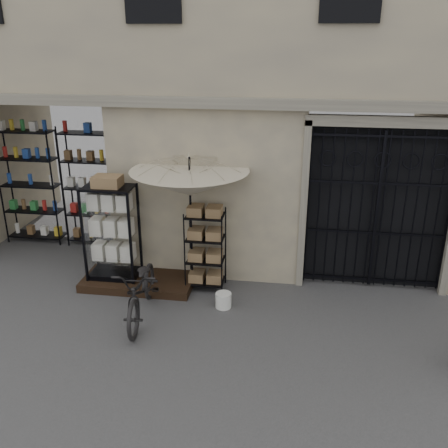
% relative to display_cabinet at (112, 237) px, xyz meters
% --- Properties ---
extents(ground, '(80.00, 80.00, 0.00)m').
position_rel_display_cabinet_xyz_m(ground, '(2.84, -1.57, -0.92)').
color(ground, black).
rests_on(ground, ground).
extents(main_building, '(14.00, 4.00, 9.00)m').
position_rel_display_cabinet_xyz_m(main_building, '(2.84, 2.43, 3.58)').
color(main_building, tan).
rests_on(main_building, ground).
extents(shop_recess, '(3.00, 1.70, 3.00)m').
position_rel_display_cabinet_xyz_m(shop_recess, '(-1.66, 1.23, 0.58)').
color(shop_recess, black).
rests_on(shop_recess, ground).
extents(shop_shelving, '(2.70, 0.50, 2.50)m').
position_rel_display_cabinet_xyz_m(shop_shelving, '(-1.71, 1.73, 0.33)').
color(shop_shelving, black).
rests_on(shop_shelving, ground).
extents(iron_gate, '(2.50, 0.21, 3.00)m').
position_rel_display_cabinet_xyz_m(iron_gate, '(4.59, 0.71, 0.58)').
color(iron_gate, black).
rests_on(iron_gate, ground).
extents(step_platform, '(2.00, 0.90, 0.15)m').
position_rel_display_cabinet_xyz_m(step_platform, '(0.44, -0.02, -0.84)').
color(step_platform, black).
rests_on(step_platform, ground).
extents(display_cabinet, '(0.95, 0.72, 1.85)m').
position_rel_display_cabinet_xyz_m(display_cabinet, '(0.00, 0.00, 0.00)').
color(display_cabinet, black).
rests_on(display_cabinet, step_platform).
extents(wire_rack, '(0.72, 0.58, 1.48)m').
position_rel_display_cabinet_xyz_m(wire_rack, '(1.68, 0.07, -0.19)').
color(wire_rack, black).
rests_on(wire_rack, ground).
extents(market_umbrella, '(2.27, 2.29, 2.87)m').
position_rel_display_cabinet_xyz_m(market_umbrella, '(1.42, 0.12, 1.15)').
color(market_umbrella, black).
rests_on(market_umbrella, ground).
extents(white_bucket, '(0.30, 0.30, 0.26)m').
position_rel_display_cabinet_xyz_m(white_bucket, '(2.09, -0.56, -0.79)').
color(white_bucket, silver).
rests_on(white_bucket, ground).
extents(bicycle, '(0.74, 1.04, 1.87)m').
position_rel_display_cabinet_xyz_m(bicycle, '(0.85, -1.04, -0.92)').
color(bicycle, black).
rests_on(bicycle, ground).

